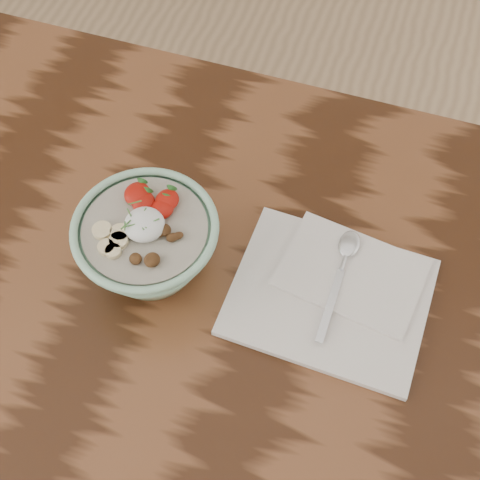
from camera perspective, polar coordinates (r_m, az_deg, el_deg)
name	(u,v)px	position (r cm, az deg, el deg)	size (l,w,h in cm)	color
table	(117,336)	(94.54, -10.44, -8.09)	(160.00, 90.00, 75.00)	#371C0D
breakfast_bowl	(148,243)	(82.75, -7.84, -0.28)	(17.73, 17.73, 11.82)	#9CD2AE
napkin	(334,292)	(85.63, 8.03, -4.39)	(25.04, 21.29, 1.50)	white
spoon	(345,259)	(86.72, 8.92, -1.59)	(2.88, 16.59, 0.87)	silver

